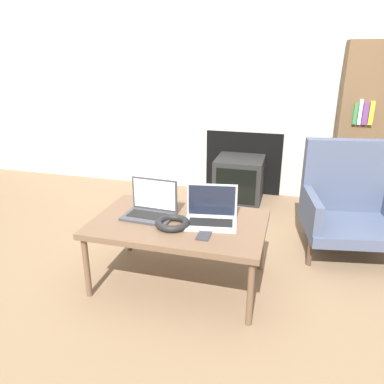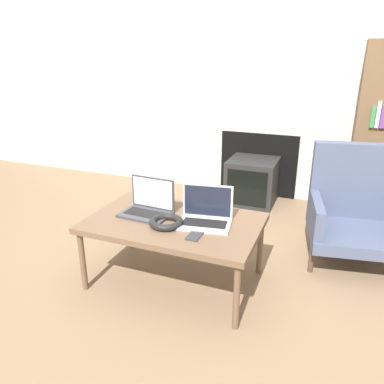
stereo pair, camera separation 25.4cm
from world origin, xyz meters
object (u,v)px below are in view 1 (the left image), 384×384
headphones (172,223)px  armchair (350,201)px  tv (239,179)px  phone (205,234)px  laptop_right (211,214)px  laptop_left (151,208)px

headphones → armchair: armchair is taller
tv → armchair: (0.93, -0.77, 0.16)m
headphones → armchair: 1.39m
headphones → phone: headphones is taller
laptop_right → armchair: armchair is taller
laptop_left → phone: laptop_left is taller
headphones → laptop_right: bearing=29.7°
laptop_left → headphones: laptop_left is taller
phone → tv: bearing=91.8°
laptop_right → headphones: laptop_right is taller
laptop_right → headphones: bearing=-159.5°
tv → laptop_right: bearing=-88.1°
headphones → tv: (0.16, 1.63, -0.23)m
laptop_left → phone: 0.44m
laptop_left → armchair: size_ratio=0.40×
armchair → headphones: bearing=-151.3°
laptop_right → armchair: (0.88, 0.75, -0.10)m
tv → armchair: armchair is taller
laptop_right → headphones: size_ratio=1.64×
headphones → tv: bearing=84.5°
phone → armchair: 1.28m
laptop_right → tv: size_ratio=0.73×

